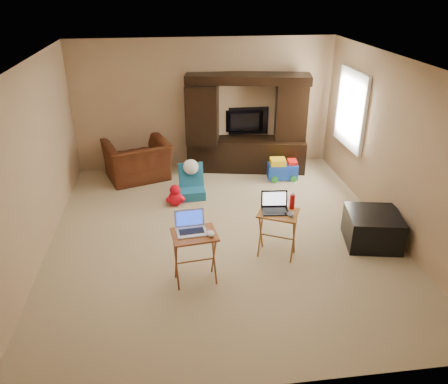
{
  "coord_description": "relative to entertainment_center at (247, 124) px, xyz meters",
  "views": [
    {
      "loc": [
        -0.7,
        -5.55,
        3.44
      ],
      "look_at": [
        0.0,
        -0.2,
        0.8
      ],
      "focal_mm": 35.0,
      "sensor_mm": 36.0,
      "label": 1
    }
  ],
  "objects": [
    {
      "name": "laptop_right",
      "position": [
        -0.16,
        -3.05,
        -0.15
      ],
      "size": [
        0.38,
        0.32,
        0.24
      ],
      "primitive_type": "cube",
      "rotation": [
        0.0,
        0.0,
        -0.09
      ],
      "color": "black",
      "rests_on": "tray_table_right"
    },
    {
      "name": "tray_table_right",
      "position": [
        -0.12,
        -3.07,
        -0.6
      ],
      "size": [
        0.64,
        0.6,
        0.67
      ],
      "primitive_type": "cube",
      "rotation": [
        0.0,
        0.0,
        -0.45
      ],
      "color": "#AD6B2A",
      "rests_on": "floor"
    },
    {
      "name": "television",
      "position": [
        0.0,
        0.22,
        -0.04
      ],
      "size": [
        0.96,
        0.18,
        0.55
      ],
      "primitive_type": "imported",
      "rotation": [
        0.0,
        0.0,
        3.08
      ],
      "color": "black",
      "rests_on": "entertainment_center"
    },
    {
      "name": "window_pane",
      "position": [
        1.69,
        -0.88,
        0.46
      ],
      "size": [
        0.0,
        1.2,
        1.2
      ],
      "primitive_type": "plane",
      "rotation": [
        1.57,
        0.0,
        -1.57
      ],
      "color": "white",
      "rests_on": "ground"
    },
    {
      "name": "plush_toy",
      "position": [
        -1.45,
        -1.4,
        -0.75
      ],
      "size": [
        0.34,
        0.28,
        0.37
      ],
      "primitive_type": null,
      "color": "red",
      "rests_on": "floor"
    },
    {
      "name": "laptop_left",
      "position": [
        -1.29,
        -3.47,
        -0.12
      ],
      "size": [
        0.39,
        0.33,
        0.24
      ],
      "primitive_type": "cube",
      "rotation": [
        0.0,
        0.0,
        0.1
      ],
      "color": "silver",
      "rests_on": "tray_table_left"
    },
    {
      "name": "child_rocker",
      "position": [
        -1.16,
        -1.13,
        -0.65
      ],
      "size": [
        0.46,
        0.52,
        0.57
      ],
      "primitive_type": null,
      "rotation": [
        0.0,
        0.0,
        0.06
      ],
      "color": "#175B7E",
      "rests_on": "floor"
    },
    {
      "name": "tray_table_left",
      "position": [
        -1.26,
        -3.5,
        -0.59
      ],
      "size": [
        0.58,
        0.49,
        0.69
      ],
      "primitive_type": "cube",
      "rotation": [
        0.0,
        0.0,
        0.13
      ],
      "color": "#A65928",
      "rests_on": "floor"
    },
    {
      "name": "wall_front",
      "position": [
        -0.79,
        -5.18,
        0.31
      ],
      "size": [
        5.0,
        0.0,
        5.0
      ],
      "primitive_type": "plane",
      "rotation": [
        -1.57,
        0.0,
        0.0
      ],
      "color": "tan",
      "rests_on": "ground"
    },
    {
      "name": "floor",
      "position": [
        -0.79,
        -2.43,
        -0.94
      ],
      "size": [
        5.5,
        5.5,
        0.0
      ],
      "primitive_type": "plane",
      "color": "beige",
      "rests_on": "ground"
    },
    {
      "name": "ottoman",
      "position": [
        1.32,
        -2.94,
        -0.7
      ],
      "size": [
        0.86,
        0.86,
        0.47
      ],
      "primitive_type": "cube",
      "rotation": [
        0.0,
        0.0,
        -0.2
      ],
      "color": "black",
      "rests_on": "floor"
    },
    {
      "name": "mouse_right",
      "position": [
        0.01,
        -3.19,
        -0.24
      ],
      "size": [
        0.11,
        0.15,
        0.06
      ],
      "primitive_type": "ellipsoid",
      "rotation": [
        0.0,
        0.0,
        -0.16
      ],
      "color": "#47474C",
      "rests_on": "tray_table_right"
    },
    {
      "name": "recliner",
      "position": [
        -2.11,
        -0.21,
        -0.57
      ],
      "size": [
        1.39,
        1.3,
        0.73
      ],
      "primitive_type": "imported",
      "rotation": [
        0.0,
        0.0,
        3.47
      ],
      "color": "#4D2410",
      "rests_on": "floor"
    },
    {
      "name": "window_frame",
      "position": [
        1.67,
        -0.88,
        0.46
      ],
      "size": [
        0.06,
        1.14,
        1.34
      ],
      "primitive_type": "cube",
      "color": "white",
      "rests_on": "ground"
    },
    {
      "name": "ceiling",
      "position": [
        -0.79,
        -2.43,
        1.56
      ],
      "size": [
        5.5,
        5.5,
        0.0
      ],
      "primitive_type": "plane",
      "rotation": [
        3.14,
        0.0,
        0.0
      ],
      "color": "silver",
      "rests_on": "ground"
    },
    {
      "name": "entertainment_center",
      "position": [
        0.0,
        0.0,
        0.0
      ],
      "size": [
        2.36,
        0.99,
        1.88
      ],
      "primitive_type": "cube",
      "rotation": [
        0.0,
        0.0,
        -0.19
      ],
      "color": "black",
      "rests_on": "floor"
    },
    {
      "name": "wall_left",
      "position": [
        -3.29,
        -2.43,
        0.31
      ],
      "size": [
        0.0,
        5.5,
        5.5
      ],
      "primitive_type": "plane",
      "rotation": [
        1.57,
        0.0,
        1.57
      ],
      "color": "tan",
      "rests_on": "ground"
    },
    {
      "name": "wall_right",
      "position": [
        1.71,
        -2.43,
        0.31
      ],
      "size": [
        0.0,
        5.5,
        5.5
      ],
      "primitive_type": "plane",
      "rotation": [
        1.57,
        0.0,
        -1.57
      ],
      "color": "tan",
      "rests_on": "ground"
    },
    {
      "name": "push_toy",
      "position": [
        0.6,
        -0.58,
        -0.73
      ],
      "size": [
        0.6,
        0.45,
        0.42
      ],
      "primitive_type": null,
      "rotation": [
        0.0,
        0.0,
        -0.09
      ],
      "color": "blue",
      "rests_on": "floor"
    },
    {
      "name": "water_bottle",
      "position": [
        0.08,
        -2.99,
        -0.17
      ],
      "size": [
        0.07,
        0.07,
        0.21
      ],
      "primitive_type": "cylinder",
      "color": "#BA0B0B",
      "rests_on": "tray_table_right"
    },
    {
      "name": "wall_back",
      "position": [
        -0.79,
        0.32,
        0.31
      ],
      "size": [
        5.0,
        0.0,
        5.0
      ],
      "primitive_type": "plane",
      "rotation": [
        1.57,
        0.0,
        0.0
      ],
      "color": "tan",
      "rests_on": "ground"
    },
    {
      "name": "mouse_left",
      "position": [
        -1.07,
        -3.57,
        -0.22
      ],
      "size": [
        0.11,
        0.15,
        0.06
      ],
      "primitive_type": "ellipsoid",
      "rotation": [
        0.0,
        0.0,
        0.13
      ],
      "color": "silver",
      "rests_on": "tray_table_left"
    }
  ]
}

